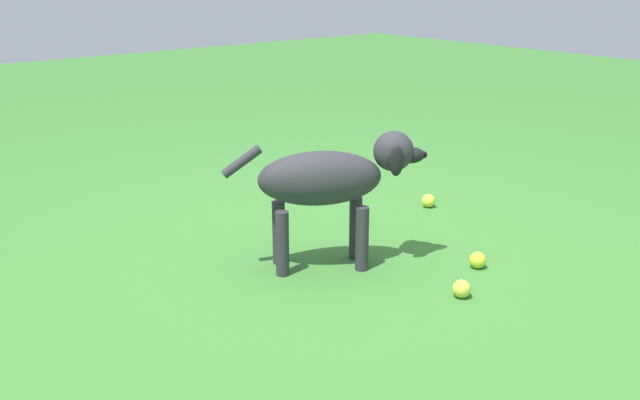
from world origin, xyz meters
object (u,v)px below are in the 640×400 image
object	(u,v)px
tennis_ball_1	(298,193)
tennis_ball_2	(462,289)
dog	(332,180)
tennis_ball_3	(428,201)
tennis_ball_0	(478,260)

from	to	relation	value
tennis_ball_1	tennis_ball_2	size ratio (longest dim) A/B	1.00
dog	tennis_ball_3	distance (m)	0.92
dog	tennis_ball_2	size ratio (longest dim) A/B	10.65
tennis_ball_0	tennis_ball_2	world-z (taller)	same
tennis_ball_1	tennis_ball_2	distance (m)	1.29
tennis_ball_0	tennis_ball_1	bearing A→B (deg)	90.46
dog	tennis_ball_2	world-z (taller)	dog
tennis_ball_2	tennis_ball_0	bearing A→B (deg)	27.17
tennis_ball_1	tennis_ball_2	xyz separation A→B (m)	(-0.24, -1.26, 0.00)
tennis_ball_2	tennis_ball_3	bearing A→B (deg)	48.95
tennis_ball_3	tennis_ball_0	bearing A→B (deg)	-122.91
tennis_ball_0	tennis_ball_3	distance (m)	0.74
dog	tennis_ball_1	distance (m)	0.91
dog	tennis_ball_0	world-z (taller)	dog
dog	tennis_ball_1	size ratio (longest dim) A/B	10.65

